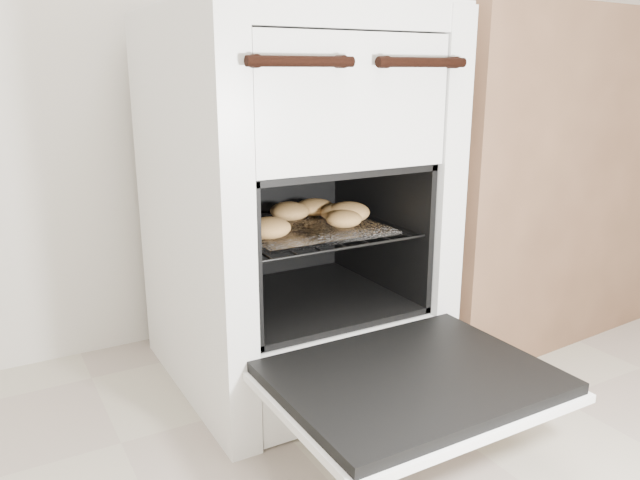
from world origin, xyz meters
The scene contains 6 objects.
stove centered at (0.16, 1.16, 0.46)m, with size 0.61×0.68×0.93m.
oven_door centered at (0.16, 0.65, 0.20)m, with size 0.55×0.43×0.04m.
oven_rack centered at (0.16, 1.09, 0.42)m, with size 0.44×0.43×0.01m.
foil_sheet centered at (0.16, 1.07, 0.42)m, with size 0.35×0.30×0.01m, color white.
baked_rolls centered at (0.19, 1.09, 0.45)m, with size 0.38×0.29×0.05m.
counter centered at (0.98, 1.22, 0.48)m, with size 0.97×0.64×0.97m, color brown.
Camera 1 is at (-0.55, -0.23, 0.80)m, focal length 35.00 mm.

